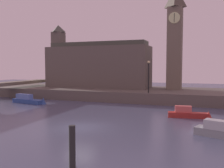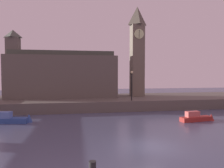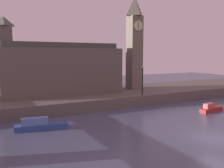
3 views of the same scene
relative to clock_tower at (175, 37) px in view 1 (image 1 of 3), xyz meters
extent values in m
plane|color=#474C66|center=(-5.23, -21.12, -9.53)|extent=(120.00, 120.00, 0.00)
cube|color=#5B544C|center=(-5.23, -1.12, -8.78)|extent=(70.00, 12.00, 1.50)
cube|color=#6B6051|center=(0.00, 0.00, -1.86)|extent=(2.16, 2.16, 12.34)
cylinder|color=beige|center=(0.00, -1.13, 2.60)|extent=(1.64, 0.12, 1.64)
cube|color=black|center=(0.00, -1.20, 2.60)|extent=(0.08, 0.04, 1.31)
cube|color=#5B544C|center=(-12.65, 0.10, -4.63)|extent=(17.39, 5.63, 6.80)
cube|color=#5B544C|center=(-20.40, 0.10, -3.22)|extent=(1.90, 1.90, 9.62)
pyramid|color=#474C42|center=(-20.40, 0.10, 2.21)|extent=(2.09, 2.09, 1.25)
cube|color=#42473D|center=(-12.65, 0.10, -0.83)|extent=(16.52, 3.38, 0.80)
cylinder|color=black|center=(-2.64, -6.32, -6.07)|extent=(0.16, 0.16, 3.91)
sphere|color=#F2E099|center=(-2.64, -6.32, -3.94)|extent=(0.36, 0.36, 0.36)
cylinder|color=#282828|center=(-1.71, -28.82, -8.46)|extent=(0.33, 0.33, 2.14)
cube|color=#A8ADB2|center=(5.58, -20.50, -8.64)|extent=(2.50, 1.57, 0.66)
cube|color=#2D4C93|center=(-18.22, -11.31, -9.25)|extent=(5.04, 1.88, 0.55)
cube|color=#5B7AC1|center=(-18.81, -11.31, -8.63)|extent=(2.60, 1.17, 0.70)
cone|color=#2D4C93|center=(-15.76, -11.31, -9.23)|extent=(1.15, 1.15, 1.23)
cube|color=maroon|center=(2.90, -13.96, -9.28)|extent=(3.90, 1.44, 0.50)
cube|color=#CC5651|center=(2.44, -13.96, -8.71)|extent=(1.65, 0.86, 0.64)
cone|color=maroon|center=(4.81, -13.96, -9.25)|extent=(0.94, 0.94, 0.95)
camera|label=1|loc=(4.31, -39.62, -4.50)|focal=40.66mm
camera|label=2|loc=(-10.52, -35.84, -4.17)|focal=33.88mm
camera|label=3|loc=(-22.68, -34.92, -2.20)|focal=38.40mm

